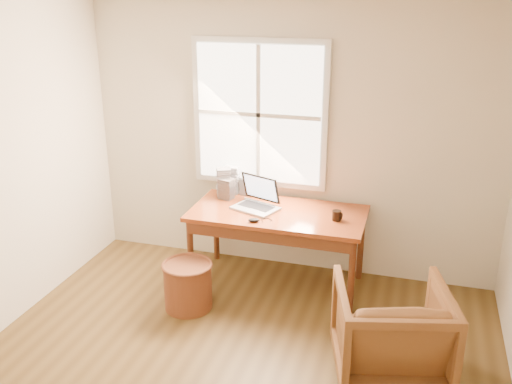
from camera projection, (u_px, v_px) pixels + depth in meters
room_shell at (211, 222)px, 3.57m from camera, size 4.04×4.54×2.64m
desk at (278, 213)px, 5.24m from camera, size 1.60×0.80×0.04m
armchair at (391, 332)px, 4.10m from camera, size 0.96×0.97×0.73m
wicker_stool at (188, 286)px, 5.02m from camera, size 0.49×0.49×0.42m
laptop at (255, 196)px, 5.23m from camera, size 0.46×0.47×0.27m
mouse at (254, 220)px, 5.00m from camera, size 0.12×0.09×0.03m
coffee_mug at (337, 215)px, 5.02m from camera, size 0.10×0.10×0.09m
cd_stack_a at (233, 180)px, 5.65m from camera, size 0.15×0.13×0.28m
cd_stack_b at (227, 189)px, 5.51m from camera, size 0.15×0.13×0.20m
cd_stack_c at (224, 182)px, 5.54m from camera, size 0.16×0.16×0.29m
cd_stack_d at (248, 186)px, 5.63m from camera, size 0.15×0.13×0.18m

